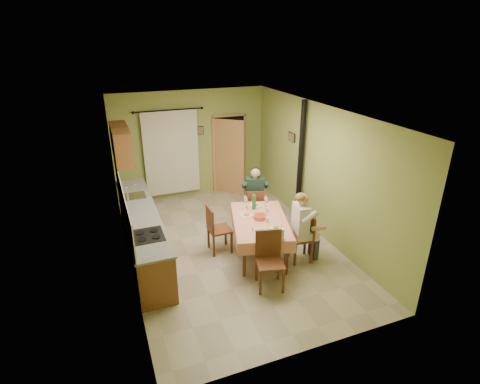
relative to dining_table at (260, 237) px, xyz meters
name	(u,v)px	position (x,y,z in m)	size (l,w,h in m)	color
floor	(231,246)	(-0.45, 0.47, -0.38)	(4.00, 6.00, 0.01)	tan
room_shell	(230,163)	(-0.45, 0.47, 1.44)	(4.04, 6.04, 2.82)	#95A153
kitchen_run	(142,232)	(-2.16, 0.87, 0.10)	(0.64, 3.64, 1.56)	brown
upper_cabinets	(121,143)	(-2.27, 2.17, 1.57)	(0.35, 1.40, 0.70)	brown
curtain	(172,153)	(-1.00, 3.37, 0.88)	(1.70, 0.07, 2.22)	black
doorway	(229,155)	(0.56, 3.32, 0.67)	(0.96, 0.56, 2.15)	black
dining_table	(260,237)	(0.00, 0.00, 0.00)	(1.47, 1.94, 0.76)	#EA8E7A
tableware	(263,219)	(0.00, -0.10, 0.43)	(0.60, 1.63, 0.33)	white
chair_far	(255,215)	(0.36, 1.08, -0.09)	(0.49, 0.49, 0.94)	brown
chair_near	(270,272)	(-0.27, -1.03, -0.09)	(0.55, 0.55, 1.02)	brown
chair_right	(301,247)	(0.66, -0.49, -0.09)	(0.45, 0.45, 0.95)	brown
chair_left	(219,238)	(-0.72, 0.40, -0.09)	(0.43, 0.43, 0.99)	brown
man_far	(255,191)	(0.36, 1.10, 0.50)	(0.65, 0.58, 1.39)	#192D23
man_right	(302,219)	(0.64, -0.49, 0.50)	(0.51, 0.62, 1.39)	silver
stove_flue	(299,179)	(1.45, 1.07, 0.64)	(0.24, 0.24, 2.80)	black
picture_back	(200,131)	(-0.20, 3.44, 1.37)	(0.19, 0.03, 0.23)	black
picture_right	(291,137)	(1.52, 1.67, 1.47)	(0.03, 0.31, 0.21)	brown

